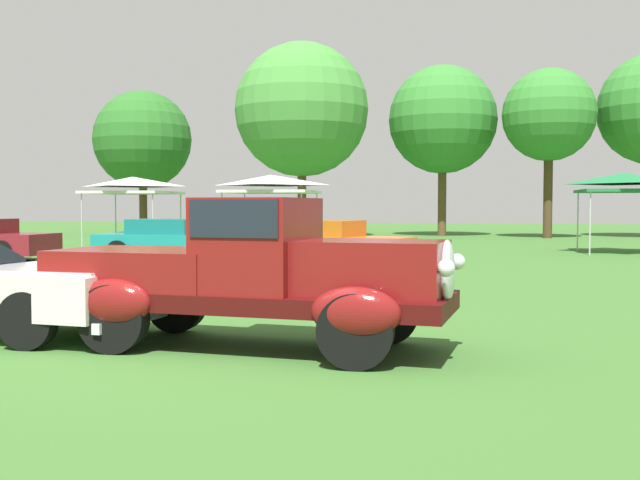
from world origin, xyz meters
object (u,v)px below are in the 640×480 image
Objects in this scene: canopy_tent_left_field at (133,184)px; feature_pickup_truck at (252,272)px; canopy_tent_right_field at (625,181)px; show_car_orange at (326,244)px; canopy_tent_center_field at (271,183)px; show_car_teal at (166,241)px.

feature_pickup_truck is at bearing -62.05° from canopy_tent_left_field.
feature_pickup_truck is at bearing -112.56° from canopy_tent_right_field.
canopy_tent_left_field reaches higher than show_car_orange.
canopy_tent_left_field is 5.76m from canopy_tent_center_field.
show_car_orange is at bearing -40.83° from canopy_tent_left_field.
show_car_orange is at bearing -64.85° from canopy_tent_center_field.
show_car_orange is 11.93m from canopy_tent_left_field.
show_car_teal is 15.28m from canopy_tent_right_field.
canopy_tent_right_field reaches higher than show_car_orange.
show_car_teal is at bearing 116.10° from feature_pickup_truck.
canopy_tent_right_field reaches higher than feature_pickup_truck.
show_car_teal is 6.43m from canopy_tent_center_field.
feature_pickup_truck is 1.54× the size of canopy_tent_left_field.
canopy_tent_left_field is (-8.92, 7.71, 1.82)m from show_car_orange.
canopy_tent_left_field and canopy_tent_center_field have the same top height.
feature_pickup_truck is 1.02× the size of show_car_orange.
show_car_teal and show_car_orange have the same top height.
feature_pickup_truck is 1.53× the size of canopy_tent_center_field.
canopy_tent_center_field is 1.07× the size of canopy_tent_right_field.
feature_pickup_truck is 21.57m from canopy_tent_left_field.
canopy_tent_left_field is at bearing 139.17° from show_car_orange.
feature_pickup_truck is 11.36m from show_car_orange.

